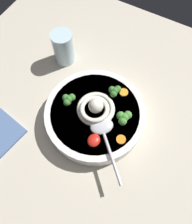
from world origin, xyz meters
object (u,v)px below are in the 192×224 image
object	(u,v)px
noodle_pile	(95,108)
soup_spoon	(103,132)
drinking_glass	(63,48)
soup_bowl	(96,116)

from	to	relation	value
noodle_pile	soup_spoon	size ratio (longest dim) A/B	0.76
soup_spoon	drinking_glass	size ratio (longest dim) A/B	1.40
noodle_pile	drinking_glass	size ratio (longest dim) A/B	1.06
soup_bowl	soup_spoon	world-z (taller)	soup_spoon
soup_bowl	noodle_pile	size ratio (longest dim) A/B	2.43
soup_bowl	soup_spoon	xyz separation A→B (cm)	(4.27, 4.45, 3.12)
noodle_pile	soup_spoon	distance (cm)	6.69
soup_bowl	drinking_glass	world-z (taller)	drinking_glass
soup_spoon	soup_bowl	bearing A→B (deg)	180.00
soup_bowl	drinking_glass	distance (cm)	24.12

